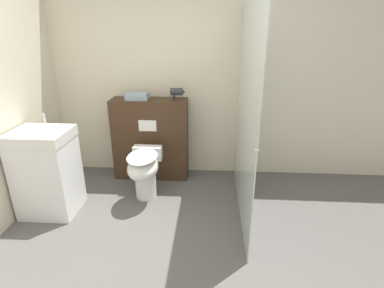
% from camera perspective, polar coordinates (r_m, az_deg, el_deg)
% --- Properties ---
extents(ground_plane, '(12.00, 12.00, 0.00)m').
position_cam_1_polar(ground_plane, '(2.77, -6.78, -21.89)').
color(ground_plane, '#565451').
extents(wall_back, '(8.00, 0.06, 2.50)m').
position_cam_1_polar(wall_back, '(3.92, -2.77, 11.93)').
color(wall_back, beige).
rests_on(wall_back, ground_plane).
extents(partition_panel, '(0.96, 0.32, 1.05)m').
position_cam_1_polar(partition_panel, '(3.96, -7.84, 0.98)').
color(partition_panel, '#3D2819').
rests_on(partition_panel, ground_plane).
extents(shower_glass, '(0.04, 1.76, 2.16)m').
position_cam_1_polar(shower_glass, '(3.06, 10.13, 5.65)').
color(shower_glass, silver).
rests_on(shower_glass, ground_plane).
extents(toilet, '(0.34, 0.59, 0.57)m').
position_cam_1_polar(toilet, '(3.48, -9.08, -4.90)').
color(toilet, white).
rests_on(toilet, ground_plane).
extents(sink_vanity, '(0.57, 0.50, 1.07)m').
position_cam_1_polar(sink_vanity, '(3.52, -25.89, -4.83)').
color(sink_vanity, white).
rests_on(sink_vanity, ground_plane).
extents(hair_drier, '(0.18, 0.09, 0.15)m').
position_cam_1_polar(hair_drier, '(3.71, -2.82, 9.89)').
color(hair_drier, '#2D2D33').
rests_on(hair_drier, partition_panel).
extents(folded_towel, '(0.27, 0.18, 0.08)m').
position_cam_1_polar(folded_towel, '(3.81, -10.41, 8.94)').
color(folded_towel, '#8C9EAD').
rests_on(folded_towel, partition_panel).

